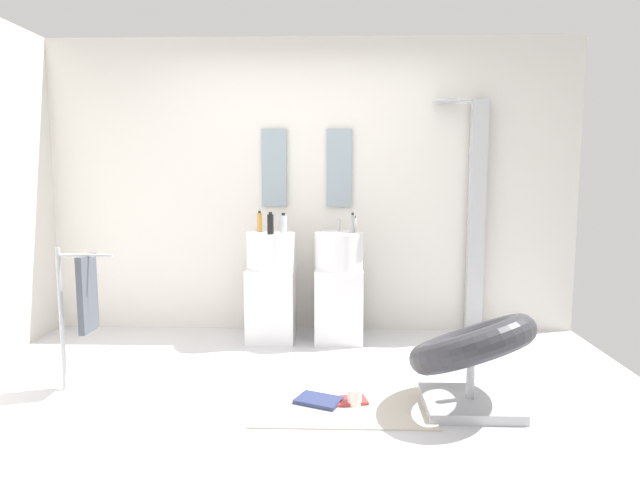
{
  "coord_description": "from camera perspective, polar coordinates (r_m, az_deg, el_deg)",
  "views": [
    {
      "loc": [
        0.27,
        -3.35,
        1.42
      ],
      "look_at": [
        0.15,
        0.55,
        0.95
      ],
      "focal_mm": 31.04,
      "sensor_mm": 36.0,
      "label": 1
    }
  ],
  "objects": [
    {
      "name": "ground_plane",
      "position": [
        3.65,
        -2.72,
        -16.35
      ],
      "size": [
        4.8,
        3.6,
        0.04
      ],
      "primitive_type": "cube",
      "color": "silver"
    },
    {
      "name": "rear_partition",
      "position": [
        5.0,
        -1.34,
        5.51
      ],
      "size": [
        4.8,
        0.1,
        2.6
      ],
      "primitive_type": "cube",
      "color": "silver",
      "rests_on": "ground_plane"
    },
    {
      "name": "pedestal_sink_left",
      "position": [
        4.73,
        -5.07,
        -4.73
      ],
      "size": [
        0.41,
        0.41,
        1.03
      ],
      "color": "white",
      "rests_on": "ground_plane"
    },
    {
      "name": "pedestal_sink_right",
      "position": [
        4.7,
        1.96,
        -4.79
      ],
      "size": [
        0.41,
        0.41,
        1.03
      ],
      "color": "white",
      "rests_on": "ground_plane"
    },
    {
      "name": "vanity_mirror_left",
      "position": [
        4.96,
        -4.75,
        7.42
      ],
      "size": [
        0.22,
        0.03,
        0.68
      ],
      "primitive_type": "cube",
      "color": "#8C9EA8"
    },
    {
      "name": "vanity_mirror_right",
      "position": [
        4.93,
        1.99,
        7.44
      ],
      "size": [
        0.22,
        0.03,
        0.68
      ],
      "primitive_type": "cube",
      "color": "#8C9EA8"
    },
    {
      "name": "shower_column",
      "position": [
        5.03,
        15.67,
        2.75
      ],
      "size": [
        0.49,
        0.24,
        2.05
      ],
      "color": "#B7BABF",
      "rests_on": "ground_plane"
    },
    {
      "name": "lounge_chair",
      "position": [
        3.52,
        15.33,
        -11.09
      ],
      "size": [
        1.1,
        1.1,
        0.65
      ],
      "color": "#B7BABF",
      "rests_on": "ground_plane"
    },
    {
      "name": "towel_rack",
      "position": [
        3.9,
        -23.22,
        -5.39
      ],
      "size": [
        0.37,
        0.22,
        0.95
      ],
      "color": "#B7BABF",
      "rests_on": "ground_plane"
    },
    {
      "name": "area_rug",
      "position": [
        3.61,
        2.29,
        -16.21
      ],
      "size": [
        1.08,
        0.78,
        0.01
      ],
      "primitive_type": "cube",
      "color": "beige",
      "rests_on": "ground_plane"
    },
    {
      "name": "magazine_navy",
      "position": [
        3.57,
        -0.13,
        -16.2
      ],
      "size": [
        0.32,
        0.28,
        0.02
      ],
      "primitive_type": "cube",
      "rotation": [
        0.0,
        0.0,
        -0.41
      ],
      "color": "navy",
      "rests_on": "area_rug"
    },
    {
      "name": "magazine_red",
      "position": [
        3.58,
        2.87,
        -16.21
      ],
      "size": [
        0.26,
        0.19,
        0.02
      ],
      "primitive_type": "cube",
      "rotation": [
        0.0,
        0.0,
        0.2
      ],
      "color": "#B73838",
      "rests_on": "area_rug"
    },
    {
      "name": "coffee_mug",
      "position": [
        3.53,
        3.58,
        -15.82
      ],
      "size": [
        0.09,
        0.09,
        0.1
      ],
      "primitive_type": "cylinder",
      "color": "white",
      "rests_on": "area_rug"
    },
    {
      "name": "soap_bottle_amber",
      "position": [
        4.71,
        -6.25,
        1.86
      ],
      "size": [
        0.04,
        0.04,
        0.18
      ],
      "color": "#C68C38",
      "rests_on": "pedestal_sink_left"
    },
    {
      "name": "soap_bottle_white",
      "position": [
        4.64,
        3.53,
        1.56
      ],
      "size": [
        0.05,
        0.05,
        0.14
      ],
      "color": "white",
      "rests_on": "pedestal_sink_right"
    },
    {
      "name": "soap_bottle_black",
      "position": [
        4.51,
        -5.13,
        1.66
      ],
      "size": [
        0.05,
        0.05,
        0.18
      ],
      "color": "black",
      "rests_on": "pedestal_sink_left"
    },
    {
      "name": "soap_bottle_grey",
      "position": [
        4.59,
        3.38,
        1.7
      ],
      "size": [
        0.04,
        0.04,
        0.17
      ],
      "color": "#99999E",
      "rests_on": "pedestal_sink_right"
    },
    {
      "name": "soap_bottle_clear",
      "position": [
        4.56,
        -3.79,
        1.66
      ],
      "size": [
        0.05,
        0.05,
        0.17
      ],
      "color": "silver",
      "rests_on": "pedestal_sink_left"
    }
  ]
}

